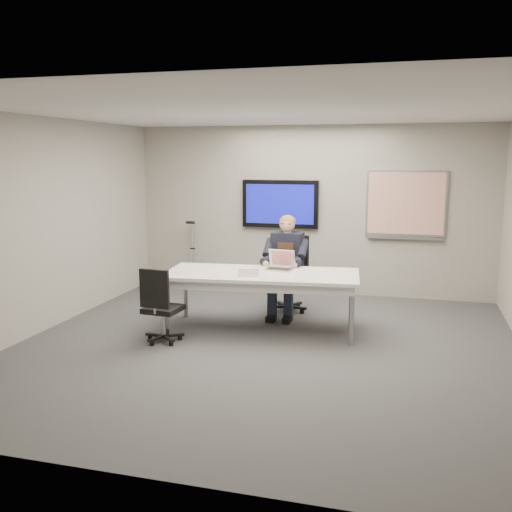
% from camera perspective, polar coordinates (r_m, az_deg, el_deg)
% --- Properties ---
extents(floor, '(6.00, 6.00, 0.02)m').
position_cam_1_polar(floor, '(7.00, 0.89, -9.11)').
color(floor, '#3B3B3E').
rests_on(floor, ground).
extents(ceiling, '(6.00, 6.00, 0.02)m').
position_cam_1_polar(ceiling, '(6.64, 0.96, 14.38)').
color(ceiling, silver).
rests_on(ceiling, wall_back).
extents(wall_back, '(6.00, 0.02, 2.80)m').
position_cam_1_polar(wall_back, '(9.60, 5.41, 4.57)').
color(wall_back, gray).
rests_on(wall_back, ground).
extents(wall_front, '(6.00, 0.02, 2.80)m').
position_cam_1_polar(wall_front, '(3.89, -10.20, -3.29)').
color(wall_front, gray).
rests_on(wall_front, ground).
extents(wall_left, '(0.02, 6.00, 2.80)m').
position_cam_1_polar(wall_left, '(7.97, -20.48, 2.92)').
color(wall_left, gray).
rests_on(wall_left, ground).
extents(conference_table, '(2.62, 1.31, 0.78)m').
position_cam_1_polar(conference_table, '(7.52, 0.59, -2.33)').
color(conference_table, silver).
rests_on(conference_table, ground).
extents(tv_display, '(1.30, 0.09, 0.80)m').
position_cam_1_polar(tv_display, '(9.63, 2.43, 5.22)').
color(tv_display, black).
rests_on(tv_display, wall_back).
extents(whiteboard, '(1.25, 0.08, 1.10)m').
position_cam_1_polar(whiteboard, '(9.41, 14.76, 4.99)').
color(whiteboard, '#97999F').
rests_on(whiteboard, wall_back).
extents(office_chair_far, '(0.64, 0.64, 1.13)m').
position_cam_1_polar(office_chair_far, '(8.53, 3.32, -3.19)').
color(office_chair_far, black).
rests_on(office_chair_far, ground).
extents(office_chair_near, '(0.49, 0.49, 0.95)m').
position_cam_1_polar(office_chair_near, '(7.18, -9.40, -6.26)').
color(office_chair_near, black).
rests_on(office_chair_near, ground).
extents(seated_person, '(0.46, 0.79, 1.45)m').
position_cam_1_polar(seated_person, '(8.22, 2.87, -2.02)').
color(seated_person, '#1E2432').
rests_on(seated_person, office_chair_far).
extents(crutch, '(0.18, 0.49, 1.25)m').
position_cam_1_polar(crutch, '(10.08, -6.31, 0.27)').
color(crutch, '#B4B8BD').
rests_on(crutch, ground).
extents(laptop, '(0.39, 0.37, 0.26)m').
position_cam_1_polar(laptop, '(7.72, 2.48, -0.86)').
color(laptop, silver).
rests_on(laptop, conference_table).
extents(name_tent, '(0.25, 0.13, 0.10)m').
position_cam_1_polar(name_tent, '(7.25, -0.78, -1.67)').
color(name_tent, silver).
rests_on(name_tent, conference_table).
extents(pen, '(0.04, 0.13, 0.01)m').
position_cam_1_polar(pen, '(7.29, -1.71, -1.96)').
color(pen, black).
rests_on(pen, conference_table).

